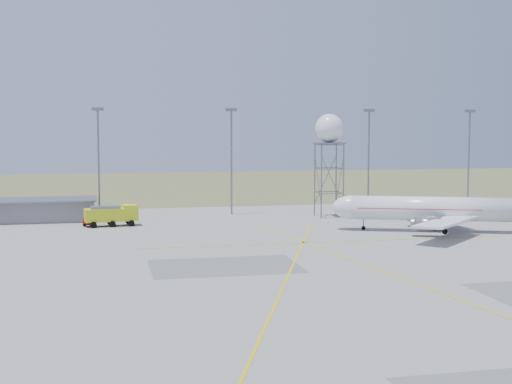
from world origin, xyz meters
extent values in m
plane|color=#A0A09B|center=(0.00, 0.00, 0.00)|extent=(400.00, 400.00, 0.00)
cube|color=#555E33|center=(0.00, 140.00, 0.01)|extent=(400.00, 120.00, 0.03)
cube|color=gray|center=(-45.00, 64.00, 1.80)|extent=(18.00, 9.00, 3.60)
cube|color=slate|center=(-45.00, 64.00, 3.75)|extent=(19.00, 10.00, 0.30)
cylinder|color=slate|center=(-35.00, 66.00, 10.00)|extent=(0.36, 0.36, 20.00)
cube|color=slate|center=(-35.00, 66.00, 20.20)|extent=(2.20, 0.50, 0.60)
cylinder|color=slate|center=(-10.00, 66.00, 10.00)|extent=(0.36, 0.36, 20.00)
cube|color=slate|center=(-10.00, 66.00, 20.20)|extent=(2.20, 0.50, 0.60)
cylinder|color=slate|center=(18.00, 66.00, 10.00)|extent=(0.36, 0.36, 20.00)
cube|color=slate|center=(18.00, 66.00, 20.20)|extent=(2.20, 0.50, 0.60)
cylinder|color=slate|center=(40.00, 66.00, 10.00)|extent=(0.36, 0.36, 20.00)
cube|color=slate|center=(40.00, 66.00, 20.20)|extent=(2.20, 0.50, 0.60)
cylinder|color=white|center=(17.50, 36.82, 3.71)|extent=(25.13, 12.73, 3.91)
ellipsoid|color=white|center=(5.63, 41.36, 3.71)|extent=(7.24, 5.89, 3.91)
cube|color=black|center=(4.54, 41.78, 4.30)|extent=(2.15, 2.54, 0.95)
cube|color=white|center=(22.01, 44.51, 2.74)|extent=(6.05, 15.99, 0.35)
cube|color=white|center=(15.72, 28.08, 2.74)|extent=(14.63, 14.10, 0.35)
cylinder|color=slate|center=(18.61, 42.46, 1.86)|extent=(4.64, 3.57, 2.25)
cylinder|color=slate|center=(14.56, 31.87, 1.86)|extent=(4.64, 3.57, 2.25)
cube|color=red|center=(15.67, 37.52, 3.81)|extent=(19.67, 10.67, 0.12)
cylinder|color=black|center=(7.46, 40.66, 0.44)|extent=(0.88, 0.88, 0.88)
cube|color=black|center=(19.32, 36.12, 0.44)|extent=(3.01, 5.83, 0.88)
cylinder|color=slate|center=(19.32, 36.12, 0.88)|extent=(0.30, 0.30, 1.76)
cylinder|color=slate|center=(5.16, 56.52, 6.94)|extent=(0.26, 0.26, 13.89)
cylinder|color=slate|center=(9.44, 56.52, 6.94)|extent=(0.26, 0.26, 13.89)
cylinder|color=slate|center=(9.44, 60.79, 6.94)|extent=(0.26, 0.26, 13.89)
cylinder|color=slate|center=(5.16, 60.79, 6.94)|extent=(0.26, 0.26, 13.89)
cube|color=slate|center=(7.30, 58.66, 13.89)|extent=(4.87, 4.87, 0.27)
sphere|color=white|center=(7.30, 58.66, 16.66)|extent=(5.34, 5.34, 5.34)
cube|color=#CAD419|center=(-33.01, 54.04, 1.97)|extent=(9.18, 4.02, 2.17)
cube|color=#CAD419|center=(-29.88, 54.42, 2.86)|extent=(2.69, 3.03, 1.38)
cube|color=black|center=(-29.19, 54.50, 2.96)|extent=(0.41, 2.56, 0.99)
cube|color=slate|center=(-33.99, 53.92, 3.26)|extent=(5.19, 2.95, 0.39)
cube|color=red|center=(-36.80, 54.75, 0.66)|extent=(2.01, 1.33, 0.80)
cube|color=red|center=(-37.24, 54.78, 1.28)|extent=(0.85, 1.10, 0.44)
camera|label=1|loc=(-34.23, -68.99, 16.68)|focal=50.00mm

